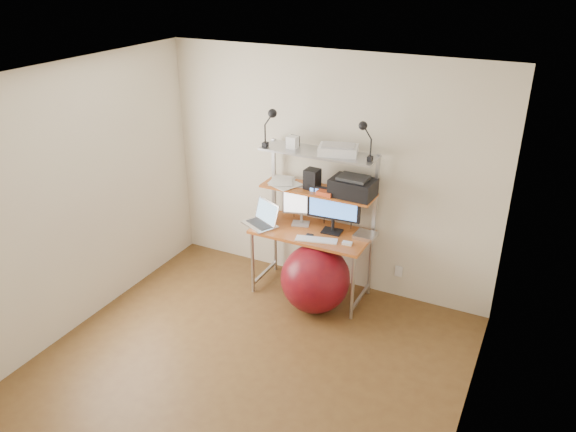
# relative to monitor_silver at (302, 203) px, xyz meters

# --- Properties ---
(room) EXTENTS (3.60, 3.60, 3.60)m
(room) POSITION_rel_monitor_silver_xyz_m (0.17, -1.54, 0.27)
(room) COLOR brown
(room) RESTS_ON ground
(computer_desk) EXTENTS (1.20, 0.60, 1.57)m
(computer_desk) POSITION_rel_monitor_silver_xyz_m (0.17, -0.04, -0.02)
(computer_desk) COLOR #C16525
(computer_desk) RESTS_ON ground
(desktop) EXTENTS (1.20, 0.60, 0.00)m
(desktop) POSITION_rel_monitor_silver_xyz_m (0.17, -0.10, -0.24)
(desktop) COLOR #C16525
(desktop) RESTS_ON computer_desk
(mid_shelf) EXTENTS (1.18, 0.34, 0.00)m
(mid_shelf) POSITION_rel_monitor_silver_xyz_m (0.17, 0.03, 0.18)
(mid_shelf) COLOR #C16525
(mid_shelf) RESTS_ON computer_desk
(top_shelf) EXTENTS (1.18, 0.34, 0.00)m
(top_shelf) POSITION_rel_monitor_silver_xyz_m (0.17, 0.03, 0.58)
(top_shelf) COLOR #ABACB0
(top_shelf) RESTS_ON computer_desk
(floor) EXTENTS (3.60, 3.60, 0.00)m
(floor) POSITION_rel_monitor_silver_xyz_m (0.17, -1.54, -0.98)
(floor) COLOR brown
(floor) RESTS_ON ground
(wall_outlet) EXTENTS (0.08, 0.01, 0.12)m
(wall_outlet) POSITION_rel_monitor_silver_xyz_m (1.02, 0.24, -0.68)
(wall_outlet) COLOR white
(wall_outlet) RESTS_ON room
(monitor_silver) EXTENTS (0.39, 0.19, 0.44)m
(monitor_silver) POSITION_rel_monitor_silver_xyz_m (0.00, 0.00, 0.00)
(monitor_silver) COLOR #B5B4B9
(monitor_silver) RESTS_ON desktop
(monitor_black) EXTENTS (0.55, 0.17, 0.55)m
(monitor_black) POSITION_rel_monitor_silver_xyz_m (0.36, -0.02, 0.04)
(monitor_black) COLOR black
(monitor_black) RESTS_ON desktop
(laptop) EXTENTS (0.45, 0.42, 0.31)m
(laptop) POSITION_rel_monitor_silver_xyz_m (-0.35, -0.19, -0.18)
(laptop) COLOR silver
(laptop) RESTS_ON desktop
(keyboard) EXTENTS (0.43, 0.21, 0.01)m
(keyboard) POSITION_rel_monitor_silver_xyz_m (0.29, -0.28, -0.23)
(keyboard) COLOR white
(keyboard) RESTS_ON desktop
(mouse) EXTENTS (0.10, 0.07, 0.03)m
(mouse) POSITION_rel_monitor_silver_xyz_m (0.60, -0.23, -0.22)
(mouse) COLOR white
(mouse) RESTS_ON desktop
(mac_mini) EXTENTS (0.22, 0.22, 0.04)m
(mac_mini) POSITION_rel_monitor_silver_xyz_m (0.71, 0.00, -0.22)
(mac_mini) COLOR silver
(mac_mini) RESTS_ON desktop
(phone) EXTENTS (0.08, 0.13, 0.01)m
(phone) POSITION_rel_monitor_silver_xyz_m (0.19, -0.25, -0.23)
(phone) COLOR black
(phone) RESTS_ON desktop
(printer) EXTENTS (0.44, 0.31, 0.20)m
(printer) POSITION_rel_monitor_silver_xyz_m (0.54, 0.02, 0.27)
(printer) COLOR black
(printer) RESTS_ON mid_shelf
(nas_cube) EXTENTS (0.15, 0.15, 0.20)m
(nas_cube) POSITION_rel_monitor_silver_xyz_m (0.10, 0.02, 0.28)
(nas_cube) COLOR black
(nas_cube) RESTS_ON mid_shelf
(red_box) EXTENTS (0.17, 0.12, 0.04)m
(red_box) POSITION_rel_monitor_silver_xyz_m (0.29, -0.08, 0.20)
(red_box) COLOR #D14A21
(red_box) RESTS_ON mid_shelf
(scanner) EXTENTS (0.42, 0.33, 0.10)m
(scanner) POSITION_rel_monitor_silver_xyz_m (0.37, 0.03, 0.62)
(scanner) COLOR white
(scanner) RESTS_ON top_shelf
(box_white) EXTENTS (0.11, 0.09, 0.12)m
(box_white) POSITION_rel_monitor_silver_xyz_m (-0.11, 0.00, 0.64)
(box_white) COLOR white
(box_white) RESTS_ON top_shelf
(box_grey) EXTENTS (0.12, 0.12, 0.10)m
(box_grey) POSITION_rel_monitor_silver_xyz_m (-0.14, 0.06, 0.63)
(box_grey) COLOR #2C2C2E
(box_grey) RESTS_ON top_shelf
(clip_lamp_left) EXTENTS (0.16, 0.09, 0.40)m
(clip_lamp_left) POSITION_rel_monitor_silver_xyz_m (-0.30, -0.09, 0.87)
(clip_lamp_left) COLOR black
(clip_lamp_left) RESTS_ON top_shelf
(clip_lamp_right) EXTENTS (0.15, 0.08, 0.37)m
(clip_lamp_right) POSITION_rel_monitor_silver_xyz_m (0.64, -0.02, 0.85)
(clip_lamp_right) COLOR black
(clip_lamp_right) RESTS_ON top_shelf
(exercise_ball) EXTENTS (0.70, 0.70, 0.70)m
(exercise_ball) POSITION_rel_monitor_silver_xyz_m (0.33, -0.36, -0.62)
(exercise_ball) COLOR maroon
(exercise_ball) RESTS_ON floor
(paper_stack) EXTENTS (0.40, 0.41, 0.02)m
(paper_stack) POSITION_rel_monitor_silver_xyz_m (-0.23, 0.03, 0.18)
(paper_stack) COLOR white
(paper_stack) RESTS_ON mid_shelf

